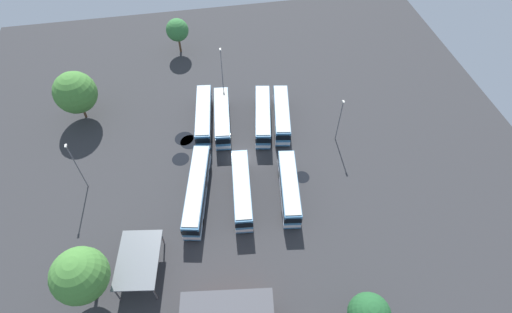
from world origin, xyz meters
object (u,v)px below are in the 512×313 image
bus_row0_slot4 (281,115)px  tree_west_edge (75,92)px  bus_row1_slot4 (289,188)px  bus_row0_slot0 (204,116)px  maintenance_shelter (138,260)px  bus_row1_slot2 (242,190)px  lamp_post_far_corner (340,119)px  lamp_post_near_entrance (77,165)px  tree_northeast (80,276)px  bus_row0_slot3 (263,116)px  bus_row1_slot0 (197,190)px  tree_east_edge (177,30)px  lamp_post_by_building (222,69)px  bus_row0_slot1 (222,118)px

bus_row0_slot4 → tree_west_edge: tree_west_edge is taller
bus_row1_slot4 → tree_west_edge: bearing=-125.9°
bus_row0_slot0 → maintenance_shelter: size_ratio=1.46×
bus_row1_slot2 → lamp_post_far_corner: size_ratio=1.51×
bus_row1_slot4 → lamp_post_near_entrance: lamp_post_near_entrance is taller
lamp_post_far_corner → bus_row0_slot0: bearing=-109.4°
maintenance_shelter → tree_northeast: size_ratio=0.91×
bus_row0_slot3 → bus_row1_slot0: bearing=-42.7°
bus_row0_slot0 → tree_northeast: bearing=-30.3°
bus_row0_slot4 → bus_row1_slot4: 15.72m
bus_row1_slot2 → bus_row1_slot4: bearing=82.2°
lamp_post_near_entrance → maintenance_shelter: bearing=28.7°
bus_row0_slot0 → tree_east_edge: 22.92m
bus_row0_slot3 → lamp_post_near_entrance: (8.56, -29.44, 3.36)m
lamp_post_by_building → tree_east_edge: (-14.12, -7.36, 0.01)m
tree_west_edge → tree_northeast: 34.43m
bus_row0_slot4 → bus_row1_slot0: (13.46, -15.92, 0.00)m
bus_row1_slot0 → bus_row1_slot2: 6.66m
bus_row1_slot2 → maintenance_shelter: size_ratio=1.46×
tree_northeast → bus_row1_slot0: bearing=132.5°
bus_row0_slot1 → bus_row1_slot2: (15.74, 0.97, 0.00)m
bus_row0_slot3 → bus_row1_slot0: 18.61m
bus_row1_slot2 → bus_row1_slot0: bearing=-99.7°
lamp_post_by_building → tree_west_edge: bearing=-83.8°
maintenance_shelter → tree_east_edge: tree_east_edge is taller
bus_row1_slot0 → tree_west_edge: size_ratio=1.63×
bus_row0_slot0 → tree_northeast: 33.36m
bus_row0_slot0 → bus_row0_slot1: bearing=72.6°
bus_row1_slot4 → maintenance_shelter: (8.40, -21.88, 1.38)m
bus_row1_slot0 → bus_row0_slot4: bearing=130.2°
bus_row1_slot4 → tree_west_edge: (-23.27, -32.12, 3.85)m
lamp_post_near_entrance → lamp_post_far_corner: 41.18m
maintenance_shelter → lamp_post_near_entrance: size_ratio=0.93×
bus_row0_slot1 → bus_row1_slot2: bearing=3.5°
bus_row1_slot0 → lamp_post_near_entrance: bearing=-107.0°
bus_row0_slot4 → lamp_post_far_corner: lamp_post_far_corner is taller
bus_row1_slot4 → maintenance_shelter: size_ratio=1.38×
bus_row0_slot0 → lamp_post_by_building: lamp_post_by_building is taller
tree_west_edge → maintenance_shelter: bearing=17.9°
tree_west_edge → lamp_post_by_building: bearing=96.2°
bus_row0_slot1 → tree_west_edge: tree_west_edge is taller
bus_row0_slot4 → bus_row1_slot2: 17.33m
tree_northeast → bus_row1_slot2: bearing=119.7°
bus_row0_slot0 → bus_row0_slot3: (1.90, 10.13, -0.00)m
bus_row1_slot0 → tree_west_edge: 28.40m
bus_row0_slot0 → bus_row1_slot4: 20.87m
lamp_post_by_building → bus_row1_slot2: bearing=-0.8°
bus_row0_slot3 → lamp_post_by_building: lamp_post_by_building is taller
tree_northeast → tree_east_edge: (-51.04, 13.71, -1.29)m
bus_row1_slot4 → bus_row0_slot3: bearing=-176.5°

